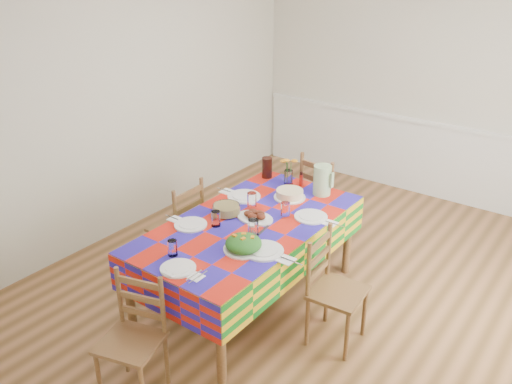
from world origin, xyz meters
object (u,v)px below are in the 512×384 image
dining_table (249,231)px  chair_near (134,339)px  chair_far (324,200)px  chair_right (333,290)px  tea_pitcher (267,168)px  meat_platter (255,216)px  green_pitcher (322,180)px  chair_left (179,228)px

dining_table → chair_near: size_ratio=2.27×
chair_far → chair_right: size_ratio=1.09×
tea_pitcher → chair_far: size_ratio=0.20×
meat_platter → tea_pitcher: 0.87m
green_pitcher → chair_far: bearing=115.6°
tea_pitcher → chair_left: tea_pitcher is taller
tea_pitcher → dining_table: bearing=-63.7°
dining_table → chair_left: 0.82m
dining_table → chair_near: chair_near is taller
chair_near → chair_right: bearing=41.6°
tea_pitcher → chair_right: bearing=-34.9°
tea_pitcher → chair_near: bearing=-79.1°
green_pitcher → chair_right: green_pitcher is taller
green_pitcher → chair_left: 1.36m
green_pitcher → tea_pitcher: size_ratio=1.37×
green_pitcher → chair_near: green_pitcher is taller
dining_table → chair_far: size_ratio=2.03×
meat_platter → tea_pitcher: (-0.42, 0.76, 0.07)m
green_pitcher → tea_pitcher: (-0.61, 0.02, -0.04)m
tea_pitcher → chair_far: bearing=45.1°
chair_near → chair_left: (-0.78, 1.25, 0.03)m
green_pitcher → tea_pitcher: green_pitcher is taller
green_pitcher → chair_right: (0.59, -0.82, -0.46)m
green_pitcher → chair_left: size_ratio=0.29×
chair_left → dining_table: bearing=88.9°
tea_pitcher → chair_near: size_ratio=0.23×
dining_table → meat_platter: (0.01, 0.08, 0.11)m
meat_platter → chair_right: (0.79, -0.08, -0.35)m
green_pitcher → chair_right: bearing=-54.0°
meat_platter → chair_near: (-0.02, -1.33, -0.37)m
dining_table → meat_platter: size_ratio=6.18×
meat_platter → green_pitcher: size_ratio=1.18×
dining_table → chair_right: bearing=-0.2°
chair_left → chair_right: bearing=88.8°
chair_right → dining_table: bearing=85.4°
dining_table → chair_far: 1.26m
chair_right → meat_platter: bearing=79.8°
tea_pitcher → chair_right: size_ratio=0.22×
dining_table → meat_platter: meat_platter is taller
dining_table → meat_platter: bearing=85.8°
tea_pitcher → green_pitcher: bearing=-2.3°
meat_platter → chair_far: 1.21m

